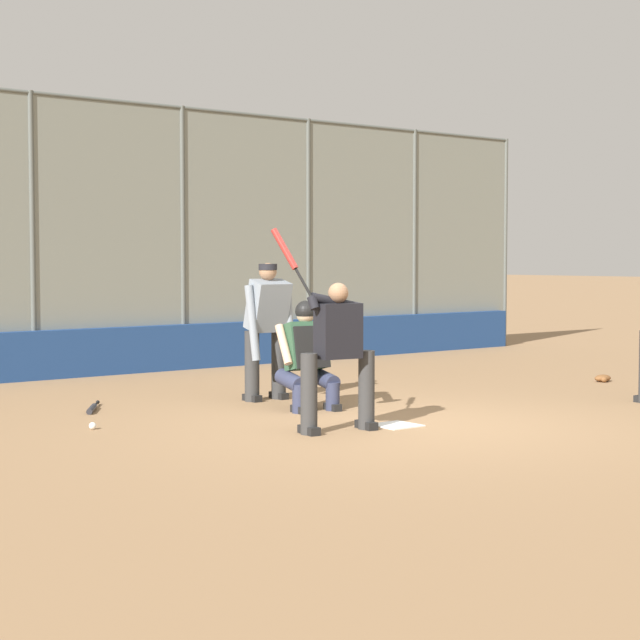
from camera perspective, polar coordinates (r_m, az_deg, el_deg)
ground_plane at (r=11.04m, az=4.08°, el=-5.65°), size 160.00×160.00×0.00m
home_plate_marker at (r=11.04m, az=4.08°, el=-5.62°), size 0.43×0.43×0.01m
backstop_fence at (r=16.14m, az=-11.09°, el=4.67°), size 17.20×0.08×4.06m
padding_wall at (r=16.11m, az=-10.86°, el=-1.63°), size 16.78×0.18×0.70m
bleachers_beyond at (r=19.15m, az=-10.07°, el=-0.44°), size 11.99×2.50×1.48m
batter_at_plate at (r=10.55m, az=0.91°, el=-1.67°), size 0.90×0.70×2.02m
catcher_behind_plate at (r=12.09m, az=-0.60°, el=-1.80°), size 0.68×0.82×1.24m
umpire_home at (r=12.89m, az=-2.82°, el=-0.37°), size 0.68×0.41×1.66m
spare_bat_near_backstop at (r=12.32m, az=-12.04°, el=-4.62°), size 0.49×0.72×0.07m
fielding_glove_on_dirt at (r=15.41m, az=14.85°, el=-3.02°), size 0.28×0.21×0.10m
baseball_loose at (r=11.00m, az=-12.04°, el=-5.54°), size 0.07×0.07×0.07m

